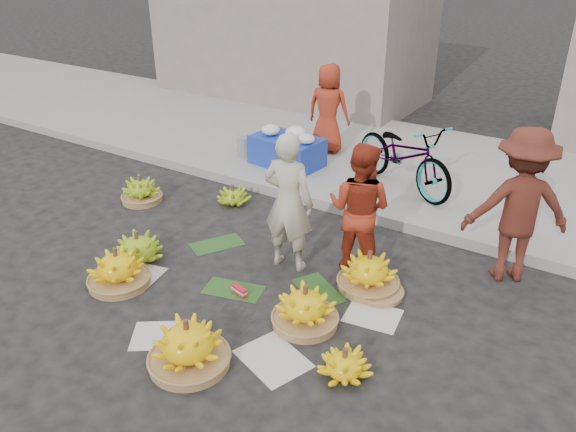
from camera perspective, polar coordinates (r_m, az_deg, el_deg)
The scene contains 23 objects.
ground at distance 6.37m, azimuth -3.74°, elevation -6.93°, with size 80.00×80.00×0.00m, color black.
curb at distance 7.97m, azimuth 5.56°, elevation 0.95°, with size 40.00×0.25×0.15m, color gray.
sidewalk at distance 9.75m, azimuth 11.30°, elevation 5.37°, with size 40.00×4.00×0.12m, color gray.
building_left at distance 13.60m, azimuth 0.43°, elevation 20.27°, with size 6.00×3.00×4.00m, color gray.
newspaper_scatter at distance 5.87m, azimuth -8.41°, elevation -10.49°, with size 3.20×1.80×0.00m, color silver, non-canonical shape.
banana_leaves at distance 6.55m, azimuth -3.42°, elevation -5.82°, with size 2.00×1.00×0.00m, color #1E4717, non-canonical shape.
banana_bunch_0 at distance 6.96m, azimuth -15.01°, elevation -3.10°, with size 0.73×0.73×0.38m.
banana_bunch_1 at distance 6.53m, azimuth -16.92°, elevation -5.17°, with size 0.76×0.76×0.46m.
banana_bunch_2 at distance 5.25m, azimuth -10.12°, elevation -12.80°, with size 0.74×0.74×0.50m.
banana_bunch_3 at distance 5.15m, azimuth 5.75°, elevation -14.76°, with size 0.50×0.50×0.30m.
banana_bunch_4 at distance 5.66m, azimuth 1.75°, elevation -9.31°, with size 0.73×0.73×0.46m.
banana_bunch_5 at distance 6.26m, azimuth 8.21°, elevation -5.65°, with size 0.68×0.68×0.46m.
banana_bunch_6 at distance 8.48m, azimuth -14.69°, elevation 2.52°, with size 0.61×0.61×0.41m.
banana_bunch_7 at distance 8.19m, azimuth -5.62°, elevation 2.04°, with size 0.59×0.59×0.29m.
basket_spare at distance 6.25m, azimuth 9.24°, elevation -7.68°, with size 0.51×0.51×0.06m, color olive.
incense_stack at distance 6.19m, azimuth -4.96°, elevation -7.55°, with size 0.20×0.06×0.08m, color red.
vendor_cream at distance 6.31m, azimuth 0.05°, elevation 1.40°, with size 0.60×0.40×1.65m, color beige.
vendor_red at distance 6.31m, azimuth 7.27°, elevation 0.70°, with size 0.76×0.59×1.55m, color #AF341B.
man_striped at distance 6.57m, azimuth 22.38°, elevation 0.92°, with size 1.15×0.66×1.77m, color maroon.
flower_table at distance 9.21m, azimuth -0.08°, elevation 6.81°, with size 1.20×0.82×0.65m.
grey_bucket at distance 9.70m, azimuth -4.38°, elevation 7.11°, with size 0.29×0.29×0.32m, color gray.
flower_vendor at distance 9.71m, azimuth 4.13°, elevation 10.84°, with size 0.74×0.48×1.52m, color #AF341B.
bicycle at distance 8.42m, azimuth 11.71°, elevation 6.11°, with size 1.97×0.69×1.04m, color gray.
Camera 1 is at (3.20, -4.24, 3.52)m, focal length 35.00 mm.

